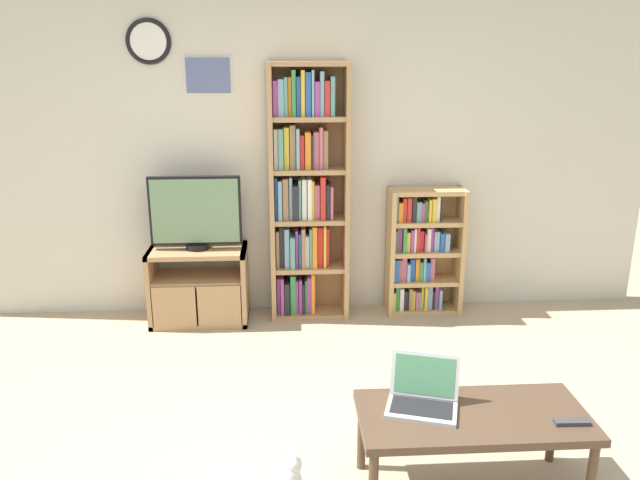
# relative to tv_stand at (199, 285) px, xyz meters

# --- Properties ---
(wall_back) EXTENTS (5.82, 0.09, 2.60)m
(wall_back) POSITION_rel_tv_stand_xyz_m (0.73, 0.27, 1.00)
(wall_back) COLOR beige
(wall_back) RESTS_ON ground_plane
(tv_stand) EXTENTS (0.76, 0.41, 0.60)m
(tv_stand) POSITION_rel_tv_stand_xyz_m (0.00, 0.00, 0.00)
(tv_stand) COLOR tan
(tv_stand) RESTS_ON ground_plane
(television) EXTENTS (0.70, 0.18, 0.57)m
(television) POSITION_rel_tv_stand_xyz_m (0.01, 0.01, 0.59)
(television) COLOR black
(television) RESTS_ON tv_stand
(bookshelf_tall) EXTENTS (0.61, 0.29, 2.00)m
(bookshelf_tall) POSITION_rel_tv_stand_xyz_m (0.84, 0.10, 0.71)
(bookshelf_tall) COLOR tan
(bookshelf_tall) RESTS_ON ground_plane
(bookshelf_short) EXTENTS (0.60, 0.26, 1.03)m
(bookshelf_short) POSITION_rel_tv_stand_xyz_m (1.78, 0.11, 0.21)
(bookshelf_short) COLOR tan
(bookshelf_short) RESTS_ON ground_plane
(coffee_table) EXTENTS (1.08, 0.50, 0.43)m
(coffee_table) POSITION_rel_tv_stand_xyz_m (1.55, -2.12, 0.08)
(coffee_table) COLOR #4C3828
(coffee_table) RESTS_ON ground_plane
(laptop) EXTENTS (0.39, 0.34, 0.24)m
(laptop) POSITION_rel_tv_stand_xyz_m (1.32, -2.05, 0.19)
(laptop) COLOR #B7BABC
(laptop) RESTS_ON coffee_table
(remote_near_laptop) EXTENTS (0.16, 0.05, 0.02)m
(remote_near_laptop) POSITION_rel_tv_stand_xyz_m (1.97, -2.24, 0.14)
(remote_near_laptop) COLOR #38383A
(remote_near_laptop) RESTS_ON coffee_table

